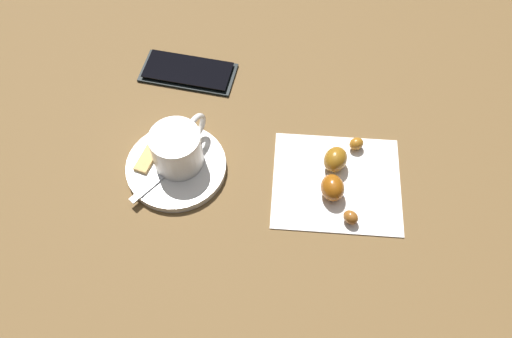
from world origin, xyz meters
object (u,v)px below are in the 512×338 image
at_px(espresso_cup, 178,148).
at_px(sugar_packet, 151,153).
at_px(saucer, 176,167).
at_px(croissant, 337,174).
at_px(teaspoon, 176,164).
at_px(napkin, 337,182).
at_px(cell_phone, 188,72).

distance_m(espresso_cup, sugar_packet, 0.05).
xyz_separation_m(saucer, croissant, (-0.22, -0.00, 0.01)).
relative_size(sugar_packet, croissant, 0.46).
distance_m(espresso_cup, teaspoon, 0.03).
relative_size(espresso_cup, teaspoon, 0.90).
xyz_separation_m(napkin, croissant, (0.00, -0.00, 0.02)).
bearing_deg(saucer, sugar_packet, -20.46).
xyz_separation_m(sugar_packet, cell_phone, (-0.02, -0.16, -0.01)).
relative_size(teaspoon, croissant, 0.72).
xyz_separation_m(sugar_packet, croissant, (-0.26, 0.01, 0.00)).
bearing_deg(espresso_cup, croissant, 178.07).
bearing_deg(sugar_packet, saucer, 85.09).
relative_size(espresso_cup, sugar_packet, 1.39).
height_order(teaspoon, sugar_packet, teaspoon).
bearing_deg(teaspoon, napkin, 179.92).
xyz_separation_m(saucer, napkin, (-0.22, 0.00, -0.00)).
bearing_deg(cell_phone, espresso_cup, 95.96).
distance_m(saucer, teaspoon, 0.01).
xyz_separation_m(napkin, cell_phone, (0.24, -0.18, 0.00)).
relative_size(croissant, cell_phone, 0.94).
height_order(sugar_packet, napkin, sugar_packet).
xyz_separation_m(teaspoon, croissant, (-0.22, -0.00, 0.00)).
distance_m(saucer, cell_phone, 0.18).
height_order(teaspoon, napkin, teaspoon).
bearing_deg(napkin, croissant, -49.81).
height_order(saucer, croissant, croissant).
bearing_deg(cell_phone, saucer, 94.18).
bearing_deg(teaspoon, espresso_cup, -114.68).
height_order(espresso_cup, napkin, espresso_cup).
distance_m(croissant, cell_phone, 0.29).
height_order(saucer, teaspoon, teaspoon).
distance_m(espresso_cup, cell_phone, 0.17).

